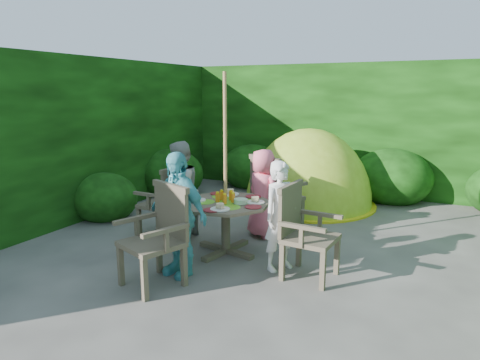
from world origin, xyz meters
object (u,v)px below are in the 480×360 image
at_px(garden_chair_left, 166,200).
at_px(child_left, 180,191).
at_px(patio_table, 226,210).
at_px(child_back, 263,193).
at_px(child_front, 178,214).
at_px(garden_chair_right, 303,230).
at_px(garden_chair_front, 159,234).
at_px(dome_tent, 307,204).
at_px(parasol_pole, 225,166).
at_px(child_right, 281,216).
at_px(garden_chair_back, 273,192).

relative_size(garden_chair_left, child_left, 0.70).
relative_size(patio_table, child_back, 1.10).
height_order(child_back, child_front, child_front).
relative_size(garden_chair_right, garden_chair_front, 0.97).
bearing_deg(child_left, child_back, 116.00).
relative_size(garden_chair_right, dome_tent, 0.35).
bearing_deg(dome_tent, patio_table, -76.23).
height_order(garden_chair_left, child_left, child_left).
bearing_deg(parasol_pole, child_back, 78.18).
bearing_deg(child_front, garden_chair_left, 143.76).
relative_size(child_back, dome_tent, 0.43).
bearing_deg(garden_chair_front, garden_chair_left, 143.65).
relative_size(patio_table, child_front, 0.98).
bearing_deg(dome_tent, child_back, -73.25).
distance_m(child_front, dome_tent, 3.55).
bearing_deg(child_right, garden_chair_front, 160.83).
bearing_deg(child_right, parasol_pole, 106.60).
xyz_separation_m(garden_chair_left, garden_chair_front, (0.86, -1.31, 0.04)).
bearing_deg(child_back, garden_chair_back, -67.47).
height_order(parasol_pole, garden_chair_back, parasol_pole).
bearing_deg(patio_table, garden_chair_right, -12.44).
height_order(garden_chair_right, child_front, child_front).
xyz_separation_m(parasol_pole, garden_chair_front, (-0.21, -1.07, -0.56)).
height_order(patio_table, parasol_pole, parasol_pole).
height_order(patio_table, child_back, child_back).
relative_size(parasol_pole, child_front, 1.61).
bearing_deg(garden_chair_right, garden_chair_back, 38.11).
bearing_deg(child_front, garden_chair_right, 36.11).
distance_m(garden_chair_front, child_right, 1.35).
bearing_deg(child_back, garden_chair_left, 53.53).
distance_m(garden_chair_left, garden_chair_back, 1.52).
xyz_separation_m(parasol_pole, child_right, (0.78, -0.16, -0.48)).
xyz_separation_m(garden_chair_front, child_right, (0.99, 0.91, 0.08)).
xyz_separation_m(garden_chair_left, child_left, (0.29, -0.08, 0.17)).
distance_m(parasol_pole, garden_chair_left, 1.25).
bearing_deg(child_back, parasol_pole, 107.96).
bearing_deg(garden_chair_back, garden_chair_left, 59.38).
distance_m(garden_chair_front, dome_tent, 3.82).
bearing_deg(dome_tent, garden_chair_front, -78.23).
bearing_deg(garden_chair_right, patio_table, 82.04).
xyz_separation_m(garden_chair_back, dome_tent, (0.01, 1.61, -0.56)).
relative_size(parasol_pole, garden_chair_front, 2.19).
height_order(parasol_pole, child_left, parasol_pole).
distance_m(parasol_pole, child_front, 0.90).
distance_m(patio_table, garden_chair_back, 1.09).
xyz_separation_m(garden_chair_back, child_back, (-0.04, -0.29, 0.05)).
xyz_separation_m(child_right, child_front, (-0.95, -0.62, 0.06)).
distance_m(garden_chair_right, garden_chair_front, 1.53).
height_order(child_right, child_back, child_right).
bearing_deg(garden_chair_back, child_right, 141.45).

